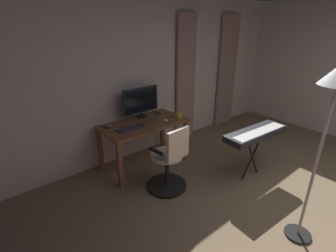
% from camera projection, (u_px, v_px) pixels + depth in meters
% --- Properties ---
extents(back_room_partition, '(5.88, 0.10, 2.63)m').
position_uv_depth(back_room_partition, '(162.00, 75.00, 4.43)').
color(back_room_partition, beige).
rests_on(back_room_partition, ground).
extents(curtain_left_panel, '(0.53, 0.06, 2.34)m').
position_uv_depth(curtain_left_panel, '(227.00, 72.00, 5.42)').
color(curtain_left_panel, '#A3837A').
rests_on(curtain_left_panel, ground).
extents(curtain_right_panel, '(0.44, 0.06, 2.34)m').
position_uv_depth(curtain_right_panel, '(186.00, 80.00, 4.69)').
color(curtain_right_panel, '#A3837A').
rests_on(curtain_right_panel, ground).
extents(desk, '(1.31, 0.70, 0.75)m').
position_uv_depth(desk, '(144.00, 128.00, 3.88)').
color(desk, brown).
rests_on(desk, ground).
extents(office_chair, '(0.56, 0.56, 0.96)m').
position_uv_depth(office_chair, '(170.00, 161.00, 3.35)').
color(office_chair, black).
rests_on(office_chair, ground).
extents(computer_monitor, '(0.64, 0.18, 0.49)m').
position_uv_depth(computer_monitor, '(141.00, 101.00, 3.98)').
color(computer_monitor, '#232328').
rests_on(computer_monitor, desk).
extents(computer_keyboard, '(0.43, 0.13, 0.02)m').
position_uv_depth(computer_keyboard, '(131.00, 128.00, 3.62)').
color(computer_keyboard, '#333338').
rests_on(computer_keyboard, desk).
extents(computer_mouse, '(0.06, 0.10, 0.04)m').
position_uv_depth(computer_mouse, '(165.00, 120.00, 3.87)').
color(computer_mouse, white).
rests_on(computer_mouse, desk).
extents(cell_phone_face_up, '(0.07, 0.15, 0.01)m').
position_uv_depth(cell_phone_face_up, '(157.00, 112.00, 4.26)').
color(cell_phone_face_up, '#232328').
rests_on(cell_phone_face_up, desk).
extents(cell_phone_by_monitor, '(0.11, 0.16, 0.01)m').
position_uv_depth(cell_phone_by_monitor, '(106.00, 127.00, 3.66)').
color(cell_phone_by_monitor, '#232328').
rests_on(cell_phone_by_monitor, desk).
extents(mug_tea, '(0.13, 0.08, 0.10)m').
position_uv_depth(mug_tea, '(179.00, 115.00, 4.01)').
color(mug_tea, gold).
rests_on(mug_tea, desk).
extents(piano_keyboard, '(1.06, 0.39, 0.77)m').
position_uv_depth(piano_keyboard, '(256.00, 134.00, 3.55)').
color(piano_keyboard, black).
rests_on(piano_keyboard, ground).
extents(floor_lamp, '(0.32, 0.32, 1.88)m').
position_uv_depth(floor_lamp, '(334.00, 98.00, 2.15)').
color(floor_lamp, black).
rests_on(floor_lamp, ground).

